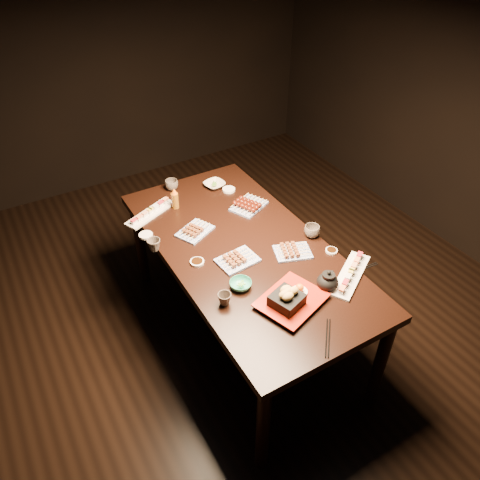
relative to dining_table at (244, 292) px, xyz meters
name	(u,v)px	position (x,y,z in m)	size (l,w,h in m)	color
ground	(253,339)	(0.02, -0.10, -0.38)	(5.00, 5.00, 0.00)	black
dining_table	(244,292)	(0.00, 0.00, 0.00)	(0.90, 1.80, 0.75)	black
sushi_platter_near	(351,273)	(0.38, -0.51, 0.40)	(0.40, 0.11, 0.05)	white
sushi_platter_far	(150,211)	(-0.35, 0.60, 0.40)	(0.37, 0.10, 0.05)	white
yakitori_plate_center	(237,258)	(-0.10, -0.09, 0.40)	(0.23, 0.16, 0.06)	#828EB6
yakitori_plate_right	(293,250)	(0.22, -0.19, 0.40)	(0.21, 0.15, 0.05)	#828EB6
yakitori_plate_left	(195,229)	(-0.19, 0.28, 0.40)	(0.21, 0.16, 0.05)	#828EB6
tsukune_plate	(249,203)	(0.24, 0.35, 0.40)	(0.23, 0.17, 0.06)	#828EB6
edamame_bowl_green	(241,285)	(-0.19, -0.28, 0.39)	(0.12, 0.12, 0.04)	teal
edamame_bowl_cream	(214,185)	(0.16, 0.69, 0.39)	(0.14, 0.14, 0.03)	beige
tempura_tray	(292,295)	(-0.02, -0.51, 0.44)	(0.33, 0.27, 0.12)	black
teacup_near_left	(224,299)	(-0.32, -0.34, 0.41)	(0.07, 0.07, 0.07)	#50453D
teacup_mid_right	(312,231)	(0.41, -0.12, 0.41)	(0.10, 0.10, 0.08)	#50453D
teacup_far_left	(154,245)	(-0.47, 0.25, 0.41)	(0.08, 0.08, 0.07)	#50453D
teacup_far_right	(172,185)	(-0.11, 0.81, 0.41)	(0.09, 0.09, 0.07)	#50453D
teapot	(328,280)	(0.21, -0.52, 0.43)	(0.14, 0.14, 0.12)	black
condiment_bottle	(175,198)	(-0.18, 0.59, 0.45)	(0.05, 0.05, 0.15)	brown
sauce_dish_west	(197,262)	(-0.30, 0.01, 0.38)	(0.08, 0.08, 0.01)	white
sauce_dish_east	(229,190)	(0.23, 0.59, 0.38)	(0.09, 0.09, 0.02)	white
sauce_dish_se	(331,251)	(0.42, -0.29, 0.38)	(0.07, 0.07, 0.01)	white
sauce_dish_nw	(146,235)	(-0.47, 0.40, 0.38)	(0.08, 0.08, 0.01)	white
chopsticks_near	(328,338)	(-0.01, -0.79, 0.38)	(0.24, 0.02, 0.01)	black
chopsticks_se	(361,269)	(0.46, -0.50, 0.38)	(0.23, 0.02, 0.01)	black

